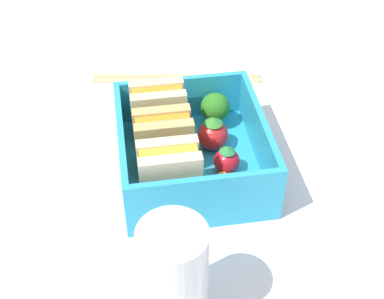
{
  "coord_description": "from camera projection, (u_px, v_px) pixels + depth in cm",
  "views": [
    {
      "loc": [
        -38.38,
        6.05,
        37.37
      ],
      "look_at": [
        0.0,
        0.0,
        2.7
      ],
      "focal_mm": 50.0,
      "sensor_mm": 36.0,
      "label": 1
    }
  ],
  "objects": [
    {
      "name": "carrot_stick_far_left",
      "position": [
        230.0,
        190.0,
        0.49
      ],
      "size": [
        3.96,
        2.06,
        1.27
      ],
      "primitive_type": "cylinder",
      "rotation": [
        1.57,
        0.0,
        4.93
      ],
      "color": "orange",
      "rests_on": "bento_tray"
    },
    {
      "name": "drinking_glass",
      "position": [
        174.0,
        277.0,
        0.38
      ],
      "size": [
        5.02,
        5.02,
        9.83
      ],
      "primitive_type": "cylinder",
      "color": "white",
      "rests_on": "ground_plane"
    },
    {
      "name": "strawberry_left",
      "position": [
        227.0,
        160.0,
        0.51
      ],
      "size": [
        2.54,
        2.54,
        3.14
      ],
      "color": "red",
      "rests_on": "bento_tray"
    },
    {
      "name": "sandwich_center_left",
      "position": [
        164.0,
        141.0,
        0.51
      ],
      "size": [
        3.42,
        5.48,
        5.9
      ],
      "color": "tan",
      "rests_on": "bento_tray"
    },
    {
      "name": "broccoli_floret",
      "position": [
        215.0,
        108.0,
        0.56
      ],
      "size": [
        3.07,
        3.07,
        3.87
      ],
      "color": "#90BF63",
      "rests_on": "bento_tray"
    },
    {
      "name": "chopstick_pair",
      "position": [
        177.0,
        77.0,
        0.66
      ],
      "size": [
        4.9,
        20.66,
        0.7
      ],
      "color": "tan",
      "rests_on": "ground_plane"
    },
    {
      "name": "bento_tray",
      "position": [
        192.0,
        165.0,
        0.53
      ],
      "size": [
        15.5,
        13.98,
        1.2
      ],
      "primitive_type": "cube",
      "color": "#2BA3CD",
      "rests_on": "ground_plane"
    },
    {
      "name": "sandwich_center",
      "position": [
        158.0,
        112.0,
        0.54
      ],
      "size": [
        3.42,
        5.48,
        5.9
      ],
      "color": "beige",
      "rests_on": "bento_tray"
    },
    {
      "name": "ground_plane",
      "position": [
        192.0,
        176.0,
        0.55
      ],
      "size": [
        120.0,
        120.0,
        2.0
      ],
      "primitive_type": "cube",
      "color": "silver"
    },
    {
      "name": "strawberry_far_left",
      "position": [
        213.0,
        134.0,
        0.54
      ],
      "size": [
        3.1,
        3.1,
        3.7
      ],
      "color": "red",
      "rests_on": "bento_tray"
    },
    {
      "name": "sandwich_left",
      "position": [
        170.0,
        174.0,
        0.47
      ],
      "size": [
        3.42,
        5.48,
        5.9
      ],
      "color": "beige",
      "rests_on": "bento_tray"
    },
    {
      "name": "bento_rim",
      "position": [
        192.0,
        142.0,
        0.51
      ],
      "size": [
        15.5,
        13.98,
        4.88
      ],
      "color": "#2BA3CD",
      "rests_on": "bento_tray"
    }
  ]
}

